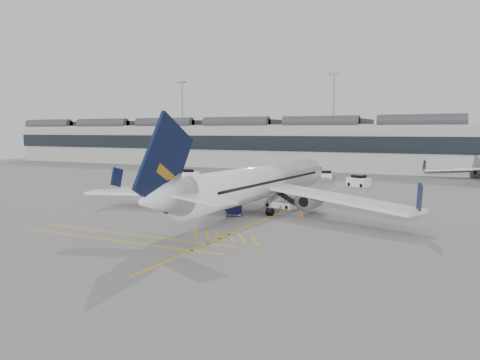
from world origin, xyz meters
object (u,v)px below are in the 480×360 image
at_px(baggage_cart_a, 234,207).
at_px(pushback_tug, 151,199).
at_px(ramp_agent_a, 228,204).
at_px(belt_loader, 280,202).
at_px(ramp_agent_b, 199,205).
at_px(airliner_main, 257,184).

relative_size(baggage_cart_a, pushback_tug, 0.80).
xyz_separation_m(ramp_agent_a, pushback_tug, (-12.40, 1.72, -0.41)).
height_order(belt_loader, ramp_agent_b, belt_loader).
distance_m(airliner_main, ramp_agent_a, 4.19).
distance_m(baggage_cart_a, ramp_agent_b, 4.78).
relative_size(baggage_cart_a, ramp_agent_a, 1.06).
bearing_deg(pushback_tug, belt_loader, -5.38).
distance_m(ramp_agent_b, pushback_tug, 9.80).
relative_size(baggage_cart_a, ramp_agent_b, 1.23).
bearing_deg(ramp_agent_a, baggage_cart_a, -105.13).
distance_m(belt_loader, baggage_cart_a, 8.19).
bearing_deg(pushback_tug, ramp_agent_a, -28.00).
bearing_deg(pushback_tug, airliner_main, -18.35).
bearing_deg(belt_loader, ramp_agent_b, -117.10).
height_order(belt_loader, pushback_tug, belt_loader).
relative_size(ramp_agent_a, ramp_agent_b, 1.16).
height_order(airliner_main, baggage_cart_a, airliner_main).
bearing_deg(ramp_agent_a, ramp_agent_b, 144.74).
xyz_separation_m(airliner_main, belt_loader, (1.46, 3.89, -2.71)).
height_order(ramp_agent_b, pushback_tug, ramp_agent_b).
bearing_deg(airliner_main, ramp_agent_a, -137.83).
bearing_deg(pushback_tug, baggage_cart_a, -33.83).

